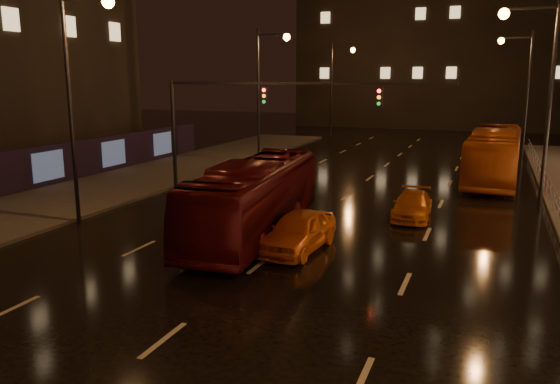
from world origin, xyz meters
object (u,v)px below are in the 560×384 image
(bus_red, at_px, (255,198))
(taxi_far, at_px, (412,205))
(taxi_near, at_px, (298,231))
(bus_curb, at_px, (494,155))

(bus_red, height_order, taxi_far, bus_red)
(taxi_near, bearing_deg, bus_curb, 73.27)
(bus_red, distance_m, taxi_near, 2.86)
(bus_red, xyz_separation_m, bus_curb, (9.05, 16.21, 0.13))
(taxi_far, bearing_deg, bus_curb, 69.75)
(taxi_near, distance_m, taxi_far, 7.36)
(bus_curb, distance_m, taxi_near, 18.86)
(taxi_near, relative_size, taxi_far, 1.08)
(bus_curb, relative_size, taxi_far, 2.96)
(taxi_near, bearing_deg, bus_red, 153.47)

